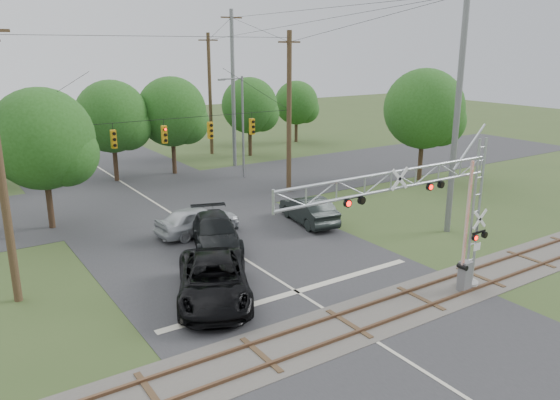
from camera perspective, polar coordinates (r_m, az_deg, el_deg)
ground at (r=20.60m, az=10.92°, el=-14.91°), size 160.00×160.00×0.00m
road_main at (r=27.79m, az=-3.63°, el=-6.25°), size 14.00×90.00×0.02m
road_cross at (r=39.95m, az=-13.73°, el=0.21°), size 90.00×12.00×0.02m
railroad_track at (r=21.85m, az=7.19°, el=-12.74°), size 90.00×3.20×0.17m
crossing_gantry at (r=22.41m, az=15.14°, el=-0.86°), size 10.91×0.86×6.73m
traffic_signal_span at (r=35.49m, az=-10.64°, el=7.78°), size 19.34×0.36×11.50m
pickup_black at (r=23.44m, az=-6.95°, el=-8.32°), size 5.39×7.08×1.79m
car_dark at (r=29.45m, az=-6.82°, el=-3.32°), size 4.13×6.27×1.69m
sedan_silver at (r=31.56m, az=-8.58°, el=-2.09°), size 5.05×2.38×1.67m
suv_dark at (r=33.22m, az=3.00°, el=-1.04°), size 2.50×5.19×1.64m
streetlight at (r=44.21m, az=-4.09°, el=8.13°), size 2.18×0.23×8.17m
utility_poles at (r=38.38m, az=-8.90°, el=9.47°), size 24.99×29.43×13.76m
treeline at (r=43.11m, az=-18.13°, el=8.16°), size 53.66×25.93×9.48m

